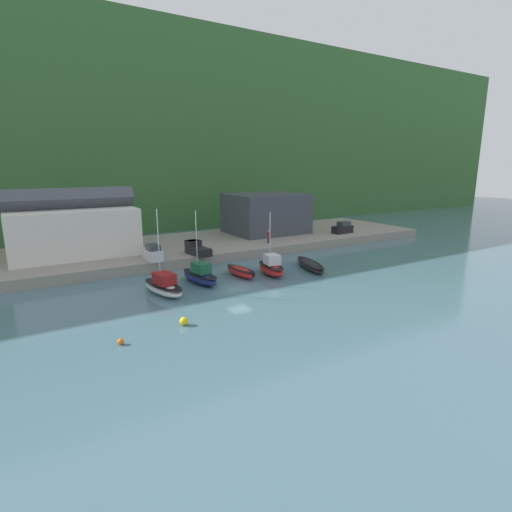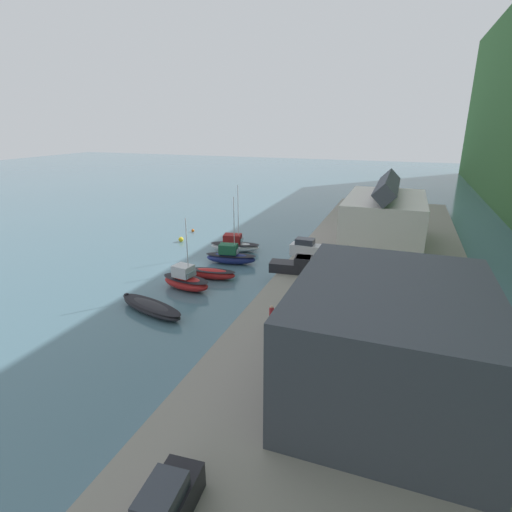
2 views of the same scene
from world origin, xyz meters
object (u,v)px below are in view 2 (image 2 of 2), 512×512
object	(u,v)px
moored_boat_0	(235,245)
mooring_buoy_1	(193,230)
moored_boat_3	(186,281)
moored_boat_4	(151,308)
dog_on_quay	(345,217)
parked_car_1	(358,198)
pickup_truck_1	(361,203)
parked_car_2	(307,248)
parked_car_0	(166,506)
pickup_truck_0	(295,265)
moored_boat_1	(231,256)
moored_boat_2	(212,273)
mooring_buoy_0	(181,239)
person_on_quay	(272,317)

from	to	relation	value
moored_boat_0	mooring_buoy_1	bearing A→B (deg)	-134.34
moored_boat_3	moored_boat_4	bearing A→B (deg)	7.02
moored_boat_4	dog_on_quay	size ratio (longest dim) A/B	10.08
parked_car_1	pickup_truck_1	size ratio (longest dim) A/B	0.90
pickup_truck_1	parked_car_1	bearing A→B (deg)	103.60
parked_car_2	parked_car_0	bearing A→B (deg)	5.63
moored_boat_4	parked_car_0	size ratio (longest dim) A/B	1.97
parked_car_1	dog_on_quay	xyz separation A→B (m)	(17.09, -0.22, -0.46)
parked_car_2	pickup_truck_1	size ratio (longest dim) A/B	0.89
moored_boat_4	pickup_truck_0	bearing A→B (deg)	154.44
moored_boat_0	parked_car_1	size ratio (longest dim) A/B	2.20
moored_boat_1	moored_boat_2	size ratio (longest dim) A/B	1.48
moored_boat_0	moored_boat_1	world-z (taller)	moored_boat_0
moored_boat_3	parked_car_1	bearing A→B (deg)	175.42
parked_car_2	moored_boat_1	bearing A→B (deg)	-72.06
moored_boat_0	pickup_truck_0	world-z (taller)	moored_boat_0
moored_boat_2	parked_car_2	xyz separation A→B (m)	(-8.51, 9.38, 1.66)
dog_on_quay	mooring_buoy_0	distance (m)	28.81
moored_boat_0	mooring_buoy_1	distance (m)	12.95
parked_car_0	mooring_buoy_1	size ratio (longest dim) A/B	8.44
moored_boat_0	moored_boat_4	distance (m)	20.93
moored_boat_3	pickup_truck_0	world-z (taller)	moored_boat_3
pickup_truck_0	mooring_buoy_1	world-z (taller)	pickup_truck_0
dog_on_quay	moored_boat_4	bearing A→B (deg)	-46.75
mooring_buoy_0	moored_boat_4	bearing A→B (deg)	23.52
moored_boat_2	moored_boat_4	size ratio (longest dim) A/B	0.70
moored_boat_2	moored_boat_4	world-z (taller)	moored_boat_2
pickup_truck_0	parked_car_1	bearing A→B (deg)	171.38
moored_boat_4	parked_car_0	world-z (taller)	parked_car_0
moored_boat_1	person_on_quay	xyz separation A→B (m)	(17.19, 11.23, 1.52)
moored_boat_4	mooring_buoy_1	distance (m)	30.12
moored_boat_1	person_on_quay	size ratio (longest dim) A/B	4.12
moored_boat_2	moored_boat_4	bearing A→B (deg)	-14.62
parked_car_2	pickup_truck_1	distance (m)	33.26
moored_boat_3	mooring_buoy_0	world-z (taller)	moored_boat_3
dog_on_quay	parked_car_2	bearing A→B (deg)	-33.91
moored_boat_0	parked_car_0	bearing A→B (deg)	8.60
moored_boat_2	pickup_truck_1	size ratio (longest dim) A/B	1.25
moored_boat_0	person_on_quay	size ratio (longest dim) A/B	4.43
parked_car_1	dog_on_quay	size ratio (longest dim) A/B	5.08
parked_car_2	pickup_truck_1	world-z (taller)	parked_car_2
moored_boat_2	parked_car_1	bearing A→B (deg)	160.82
person_on_quay	pickup_truck_1	bearing A→B (deg)	178.37
moored_boat_1	parked_car_2	distance (m)	9.96
parked_car_0	pickup_truck_1	distance (m)	70.67
mooring_buoy_0	pickup_truck_0	bearing A→B (deg)	63.96
moored_boat_1	moored_boat_2	bearing A→B (deg)	-8.72
parked_car_1	moored_boat_1	bearing A→B (deg)	-101.94
parked_car_1	pickup_truck_0	world-z (taller)	parked_car_1
parked_car_2	mooring_buoy_0	xyz separation A→B (m)	(-3.70, -20.71, -1.93)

